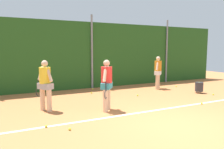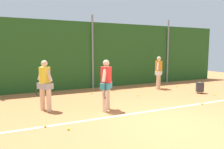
{
  "view_description": "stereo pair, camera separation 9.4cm",
  "coord_description": "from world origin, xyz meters",
  "px_view_note": "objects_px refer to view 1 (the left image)",
  "views": [
    {
      "loc": [
        -3.91,
        -4.17,
        1.99
      ],
      "look_at": [
        -0.32,
        3.2,
        1.04
      ],
      "focal_mm": 34.69,
      "sensor_mm": 36.0,
      "label": 1
    },
    {
      "loc": [
        -3.83,
        -4.21,
        1.99
      ],
      "look_at": [
        -0.32,
        3.2,
        1.04
      ],
      "focal_mm": 34.69,
      "sensor_mm": 36.0,
      "label": 2
    }
  ],
  "objects_px": {
    "player_midcourt": "(45,83)",
    "tennis_ball_7": "(176,86)",
    "player_backcourt_far": "(158,71)",
    "tennis_ball_1": "(138,95)",
    "tennis_ball_9": "(213,94)",
    "tennis_ball_10": "(93,89)",
    "ball_hopper": "(199,87)",
    "tennis_ball_8": "(70,129)",
    "tennis_ball_3": "(91,93)",
    "tennis_ball_0": "(202,103)",
    "player_foreground_near": "(107,82)",
    "tennis_ball_6": "(46,126)"
  },
  "relations": [
    {
      "from": "player_midcourt",
      "to": "tennis_ball_0",
      "type": "xyz_separation_m",
      "value": [
        5.24,
        -1.61,
        -0.89
      ]
    },
    {
      "from": "tennis_ball_1",
      "to": "tennis_ball_7",
      "type": "distance_m",
      "value": 3.28
    },
    {
      "from": "tennis_ball_3",
      "to": "tennis_ball_6",
      "type": "xyz_separation_m",
      "value": [
        -2.56,
        -3.54,
        0.0
      ]
    },
    {
      "from": "tennis_ball_3",
      "to": "ball_hopper",
      "type": "bearing_deg",
      "value": -24.76
    },
    {
      "from": "ball_hopper",
      "to": "tennis_ball_6",
      "type": "relative_size",
      "value": 7.78
    },
    {
      "from": "player_backcourt_far",
      "to": "tennis_ball_0",
      "type": "height_order",
      "value": "player_backcourt_far"
    },
    {
      "from": "tennis_ball_3",
      "to": "tennis_ball_0",
      "type": "bearing_deg",
      "value": -50.72
    },
    {
      "from": "tennis_ball_1",
      "to": "tennis_ball_3",
      "type": "distance_m",
      "value": 2.11
    },
    {
      "from": "tennis_ball_10",
      "to": "tennis_ball_7",
      "type": "bearing_deg",
      "value": -16.19
    },
    {
      "from": "player_backcourt_far",
      "to": "player_midcourt",
      "type": "bearing_deg",
      "value": 153.64
    },
    {
      "from": "tennis_ball_1",
      "to": "tennis_ball_9",
      "type": "distance_m",
      "value": 3.33
    },
    {
      "from": "player_midcourt",
      "to": "tennis_ball_3",
      "type": "relative_size",
      "value": 24.96
    },
    {
      "from": "tennis_ball_1",
      "to": "tennis_ball_8",
      "type": "bearing_deg",
      "value": -144.52
    },
    {
      "from": "player_foreground_near",
      "to": "player_backcourt_far",
      "type": "bearing_deg",
      "value": 161.15
    },
    {
      "from": "player_midcourt",
      "to": "tennis_ball_7",
      "type": "xyz_separation_m",
      "value": [
        7.01,
        1.64,
        -0.89
      ]
    },
    {
      "from": "player_foreground_near",
      "to": "tennis_ball_10",
      "type": "bearing_deg",
      "value": -154.57
    },
    {
      "from": "tennis_ball_0",
      "to": "tennis_ball_9",
      "type": "xyz_separation_m",
      "value": [
        1.72,
        0.9,
        0.0
      ]
    },
    {
      "from": "tennis_ball_1",
      "to": "tennis_ball_10",
      "type": "bearing_deg",
      "value": 117.18
    },
    {
      "from": "player_backcourt_far",
      "to": "tennis_ball_3",
      "type": "distance_m",
      "value": 3.58
    },
    {
      "from": "tennis_ball_0",
      "to": "tennis_ball_10",
      "type": "bearing_deg",
      "value": 119.27
    },
    {
      "from": "tennis_ball_1",
      "to": "tennis_ball_10",
      "type": "distance_m",
      "value": 2.58
    },
    {
      "from": "tennis_ball_3",
      "to": "tennis_ball_8",
      "type": "distance_m",
      "value": 4.5
    },
    {
      "from": "tennis_ball_9",
      "to": "player_foreground_near",
      "type": "bearing_deg",
      "value": -178.78
    },
    {
      "from": "tennis_ball_6",
      "to": "tennis_ball_7",
      "type": "bearing_deg",
      "value": 23.85
    },
    {
      "from": "ball_hopper",
      "to": "player_foreground_near",
      "type": "bearing_deg",
      "value": -171.64
    },
    {
      "from": "player_foreground_near",
      "to": "tennis_ball_0",
      "type": "relative_size",
      "value": 25.14
    },
    {
      "from": "tennis_ball_0",
      "to": "tennis_ball_7",
      "type": "height_order",
      "value": "same"
    },
    {
      "from": "player_foreground_near",
      "to": "tennis_ball_10",
      "type": "height_order",
      "value": "player_foreground_near"
    },
    {
      "from": "player_midcourt",
      "to": "tennis_ball_10",
      "type": "bearing_deg",
      "value": -73.76
    },
    {
      "from": "tennis_ball_1",
      "to": "tennis_ball_9",
      "type": "bearing_deg",
      "value": -23.0
    },
    {
      "from": "tennis_ball_3",
      "to": "player_backcourt_far",
      "type": "bearing_deg",
      "value": -5.72
    },
    {
      "from": "player_midcourt",
      "to": "tennis_ball_9",
      "type": "xyz_separation_m",
      "value": [
        6.96,
        -0.71,
        -0.89
      ]
    },
    {
      "from": "player_backcourt_far",
      "to": "tennis_ball_6",
      "type": "distance_m",
      "value": 6.87
    },
    {
      "from": "tennis_ball_0",
      "to": "tennis_ball_8",
      "type": "bearing_deg",
      "value": -175.34
    },
    {
      "from": "tennis_ball_0",
      "to": "player_foreground_near",
      "type": "bearing_deg",
      "value": 167.08
    },
    {
      "from": "player_backcourt_far",
      "to": "tennis_ball_0",
      "type": "distance_m",
      "value": 3.4
    },
    {
      "from": "player_foreground_near",
      "to": "tennis_ball_9",
      "type": "distance_m",
      "value": 5.25
    },
    {
      "from": "tennis_ball_6",
      "to": "tennis_ball_7",
      "type": "distance_m",
      "value": 7.94
    },
    {
      "from": "player_foreground_near",
      "to": "tennis_ball_8",
      "type": "height_order",
      "value": "player_foreground_near"
    },
    {
      "from": "tennis_ball_0",
      "to": "tennis_ball_10",
      "type": "xyz_separation_m",
      "value": [
        -2.52,
        4.5,
        0.0
      ]
    },
    {
      "from": "tennis_ball_7",
      "to": "ball_hopper",
      "type": "bearing_deg",
      "value": -97.44
    },
    {
      "from": "tennis_ball_10",
      "to": "tennis_ball_0",
      "type": "bearing_deg",
      "value": -60.73
    },
    {
      "from": "player_foreground_near",
      "to": "tennis_ball_10",
      "type": "distance_m",
      "value": 3.93
    },
    {
      "from": "tennis_ball_7",
      "to": "tennis_ball_1",
      "type": "bearing_deg",
      "value": -161.29
    },
    {
      "from": "player_foreground_near",
      "to": "player_midcourt",
      "type": "bearing_deg",
      "value": -75.16
    },
    {
      "from": "tennis_ball_9",
      "to": "ball_hopper",
      "type": "bearing_deg",
      "value": 106.32
    },
    {
      "from": "player_foreground_near",
      "to": "player_midcourt",
      "type": "height_order",
      "value": "player_foreground_near"
    },
    {
      "from": "player_backcourt_far",
      "to": "tennis_ball_1",
      "type": "bearing_deg",
      "value": 167.04
    },
    {
      "from": "tennis_ball_8",
      "to": "player_backcourt_far",
      "type": "bearing_deg",
      "value": 33.46
    },
    {
      "from": "tennis_ball_6",
      "to": "tennis_ball_1",
      "type": "bearing_deg",
      "value": 27.44
    }
  ]
}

